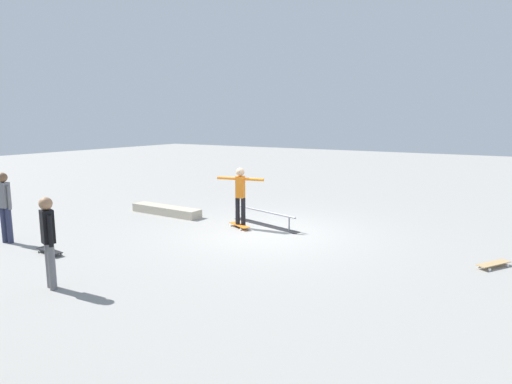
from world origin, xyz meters
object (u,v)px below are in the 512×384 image
object	(u,v)px
loose_skateboard_black	(49,251)
bystander_black_shirt	(48,238)
skate_ledge	(166,210)
grind_rail	(266,219)
skater_main	(240,193)
skateboard_main	(239,225)
bystander_grey_shirt	(5,203)
loose_skateboard_natural	(494,264)

from	to	relation	value
loose_skateboard_black	bystander_black_shirt	bearing A→B (deg)	154.31
bystander_black_shirt	skate_ledge	bearing A→B (deg)	132.18
grind_rail	skater_main	xyz separation A→B (m)	(0.44, 0.58, 0.76)
skateboard_main	bystander_black_shirt	bearing A→B (deg)	-67.49
grind_rail	bystander_grey_shirt	size ratio (longest dim) A/B	1.39
skateboard_main	bystander_grey_shirt	xyz separation A→B (m)	(3.87, 4.05, 0.87)
loose_skateboard_natural	bystander_black_shirt	bearing A→B (deg)	-19.04
skater_main	skateboard_main	bearing A→B (deg)	-120.63
bystander_black_shirt	loose_skateboard_natural	xyz separation A→B (m)	(-6.42, -5.22, -0.83)
skater_main	skateboard_main	xyz separation A→B (m)	(0.01, 0.04, -0.87)
bystander_grey_shirt	loose_skateboard_black	xyz separation A→B (m)	(-1.64, 0.02, -0.87)
skateboard_main	loose_skateboard_natural	xyz separation A→B (m)	(-6.03, 0.00, 0.00)
skater_main	bystander_black_shirt	distance (m)	5.28
bystander_black_shirt	loose_skateboard_natural	world-z (taller)	bystander_black_shirt
loose_skateboard_black	loose_skateboard_natural	world-z (taller)	same
loose_skateboard_natural	bystander_grey_shirt	bearing A→B (deg)	-35.95
skate_ledge	grind_rail	bearing A→B (deg)	-173.19
grind_rail	bystander_black_shirt	xyz separation A→B (m)	(0.84, 5.85, 0.73)
bystander_grey_shirt	loose_skateboard_black	size ratio (longest dim) A/B	2.04
skate_ledge	bystander_grey_shirt	world-z (taller)	bystander_grey_shirt
grind_rail	loose_skateboard_black	distance (m)	5.40
bystander_grey_shirt	loose_skateboard_black	world-z (taller)	bystander_grey_shirt
grind_rail	loose_skateboard_black	size ratio (longest dim) A/B	2.85
skateboard_main	loose_skateboard_black	distance (m)	4.64
skater_main	loose_skateboard_black	bearing A→B (deg)	-131.19
skateboard_main	loose_skateboard_natural	world-z (taller)	same
bystander_black_shirt	bystander_grey_shirt	bearing A→B (deg)	179.23
loose_skateboard_black	loose_skateboard_natural	bearing A→B (deg)	-147.31
skater_main	loose_skateboard_natural	size ratio (longest dim) A/B	2.06
loose_skateboard_black	loose_skateboard_natural	size ratio (longest dim) A/B	1.04
skate_ledge	loose_skateboard_black	size ratio (longest dim) A/B	3.01
skater_main	bystander_grey_shirt	xyz separation A→B (m)	(3.88, 4.09, 0.00)
bystander_grey_shirt	bystander_black_shirt	size ratio (longest dim) A/B	1.04
bystander_grey_shirt	loose_skateboard_black	distance (m)	1.86
loose_skateboard_black	loose_skateboard_natural	xyz separation A→B (m)	(-8.25, -4.07, 0.00)
skateboard_main	skater_main	bearing A→B (deg)	98.75
skate_ledge	loose_skateboard_natural	distance (m)	8.88
grind_rail	skater_main	size ratio (longest dim) A/B	1.44
bystander_black_shirt	skateboard_main	bearing A→B (deg)	103.67
skater_main	bystander_black_shirt	world-z (taller)	skater_main
skate_ledge	skateboard_main	world-z (taller)	skate_ledge
grind_rail	skater_main	world-z (taller)	skater_main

